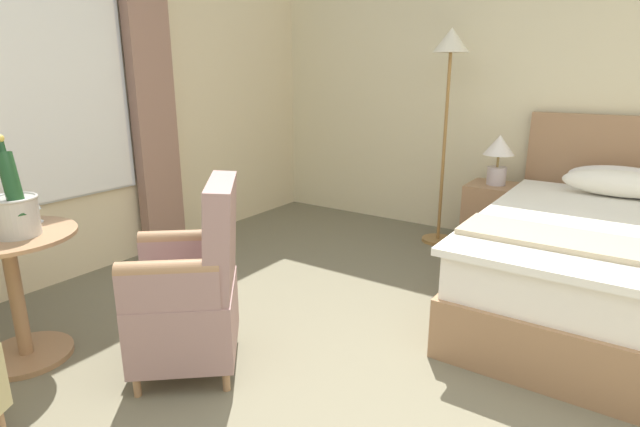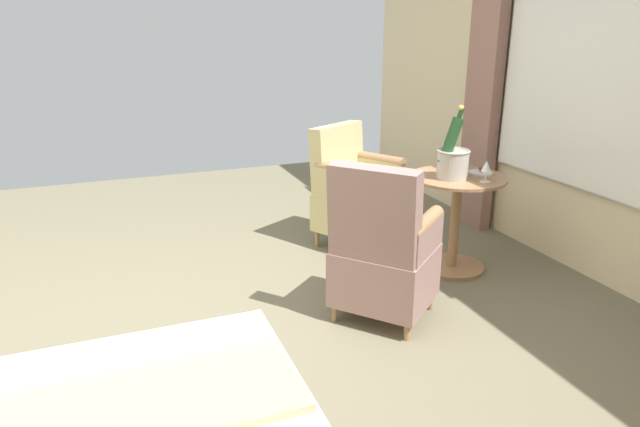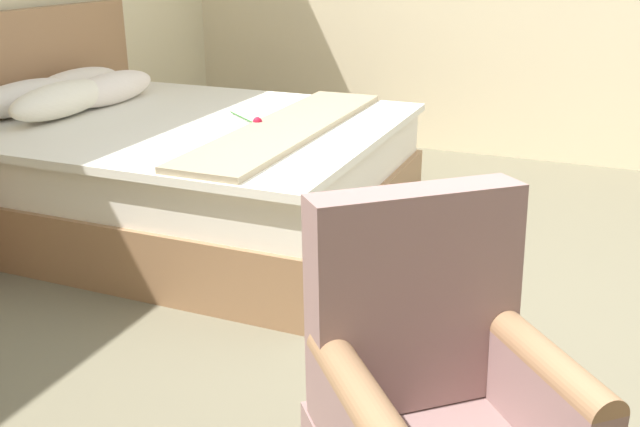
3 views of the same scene
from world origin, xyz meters
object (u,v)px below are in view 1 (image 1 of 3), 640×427
floor_lamp_brass (449,73)px  side_table_round (15,290)px  nightstand (492,218)px  champagne_bucket (14,209)px  armchair_by_window (192,292)px  bedside_lamp (499,153)px  wine_glass_near_bucket (33,204)px

floor_lamp_brass → side_table_round: size_ratio=2.61×
nightstand → champagne_bucket: 3.40m
champagne_bucket → armchair_by_window: champagne_bucket is taller
bedside_lamp → champagne_bucket: champagne_bucket is taller
bedside_lamp → champagne_bucket: size_ratio=0.82×
floor_lamp_brass → side_table_round: 3.40m
floor_lamp_brass → bedside_lamp: bearing=1.2°
wine_glass_near_bucket → champagne_bucket: bearing=-46.6°
nightstand → armchair_by_window: armchair_by_window is taller
wine_glass_near_bucket → floor_lamp_brass: bearing=67.4°
floor_lamp_brass → champagne_bucket: (-1.03, -3.00, -0.63)m
nightstand → side_table_round: bearing=-117.2°
wine_glass_near_bucket → nightstand: bearing=60.1°
wine_glass_near_bucket → armchair_by_window: 1.00m
nightstand → armchair_by_window: bearing=-106.3°
floor_lamp_brass → wine_glass_near_bucket: 3.14m
floor_lamp_brass → side_table_round: floor_lamp_brass is taller
side_table_round → wine_glass_near_bucket: size_ratio=4.76×
armchair_by_window → floor_lamp_brass: bearing=83.3°
bedside_lamp → floor_lamp_brass: bearing=-178.8°
champagne_bucket → armchair_by_window: bearing=30.7°
bedside_lamp → floor_lamp_brass: size_ratio=0.22×
champagne_bucket → bedside_lamp: bearing=63.8°
bedside_lamp → nightstand: bearing=0.0°
champagne_bucket → floor_lamp_brass: bearing=71.1°
nightstand → side_table_round: side_table_round is taller
bedside_lamp → champagne_bucket: 3.35m
wine_glass_near_bucket → armchair_by_window: armchair_by_window is taller
side_table_round → wine_glass_near_bucket: 0.45m
nightstand → bedside_lamp: (-0.00, -0.00, 0.55)m
bedside_lamp → wine_glass_near_bucket: (-1.63, -2.85, -0.04)m
side_table_round → champagne_bucket: 0.45m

